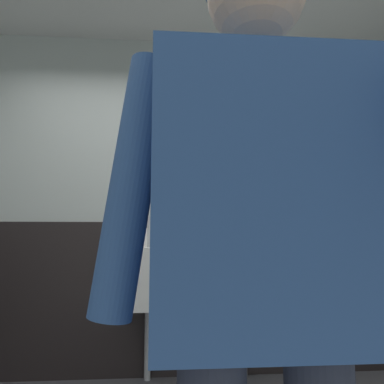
{
  "coord_description": "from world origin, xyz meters",
  "views": [
    {
      "loc": [
        -0.0,
        -1.41,
        1.08
      ],
      "look_at": [
        0.1,
        -0.07,
        1.25
      ],
      "focal_mm": 32.87,
      "sensor_mm": 36.0,
      "label": 1
    }
  ],
  "objects": [
    {
      "name": "urinal_left",
      "position": [
        -0.12,
        1.35,
        0.78
      ],
      "size": [
        0.4,
        0.34,
        1.24
      ],
      "color": "white",
      "rests_on": "ground_plane"
    },
    {
      "name": "urinal_middle",
      "position": [
        0.63,
        1.35,
        0.78
      ],
      "size": [
        0.4,
        0.34,
        1.24
      ],
      "color": "white",
      "rests_on": "ground_plane"
    },
    {
      "name": "privacy_divider_panel",
      "position": [
        0.26,
        1.28,
        0.95
      ],
      "size": [
        0.04,
        0.4,
        0.9
      ],
      "primitive_type": "cube",
      "color": "#4C4C51"
    },
    {
      "name": "wainscot_band_back",
      "position": [
        0.0,
        1.49,
        0.6
      ],
      "size": [
        3.95,
        0.03,
        1.2
      ],
      "primitive_type": "cube",
      "color": "black",
      "rests_on": "ground_plane"
    },
    {
      "name": "person",
      "position": [
        0.21,
        -0.68,
        1.04
      ],
      "size": [
        0.68,
        0.6,
        1.75
      ],
      "color": "#2D3342",
      "rests_on": "ground_plane"
    },
    {
      "name": "wall_back",
      "position": [
        0.0,
        1.57,
        1.4
      ],
      "size": [
        4.55,
        0.12,
        2.79
      ],
      "primitive_type": "cube",
      "color": "silver",
      "rests_on": "ground_plane"
    }
  ]
}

